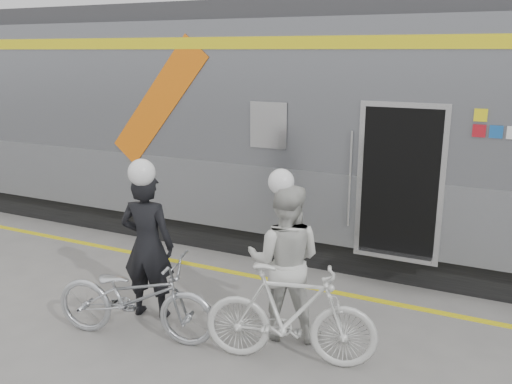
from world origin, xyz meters
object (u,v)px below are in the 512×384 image
Objects in this scene: man at (148,245)px; bicycle_left at (135,297)px; woman at (285,261)px; bicycle_right at (290,315)px.

man is 0.95× the size of bicycle_left.
man reaches higher than bicycle_left.
man is 1.78m from woman.
woman is 0.73m from bicycle_right.
bicycle_left is at bearing 85.23° from bicycle_right.
bicycle_left is 1.06× the size of bicycle_right.
woman is at bearing 14.52° from bicycle_right.
man is at bearing 8.64° from bicycle_left.
bicycle_right reaches higher than bicycle_left.
man reaches higher than woman.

